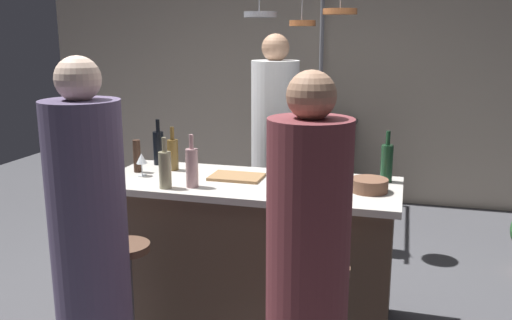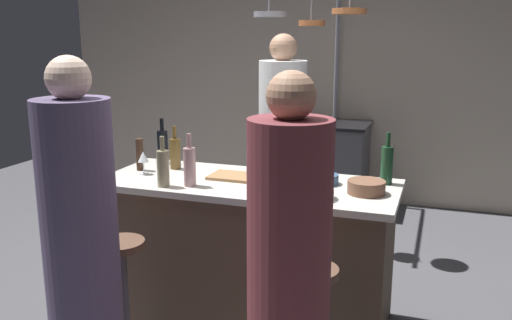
# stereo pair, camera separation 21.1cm
# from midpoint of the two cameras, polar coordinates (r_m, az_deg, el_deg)

# --- Properties ---
(ground_plane) EXTENTS (9.00, 9.00, 0.00)m
(ground_plane) POSITION_cam_midpoint_polar(r_m,az_deg,el_deg) (3.63, -2.40, -16.12)
(ground_plane) COLOR #4C4C51
(back_wall) EXTENTS (6.40, 0.16, 2.60)m
(back_wall) POSITION_cam_midpoint_polar(r_m,az_deg,el_deg) (5.96, 6.02, 8.46)
(back_wall) COLOR #BCAD99
(back_wall) RESTS_ON ground_plane
(kitchen_island) EXTENTS (1.80, 0.72, 0.90)m
(kitchen_island) POSITION_cam_midpoint_polar(r_m,az_deg,el_deg) (3.43, -2.47, -9.50)
(kitchen_island) COLOR brown
(kitchen_island) RESTS_ON ground_plane
(stove_range) EXTENTS (0.80, 0.64, 0.89)m
(stove_range) POSITION_cam_midpoint_polar(r_m,az_deg,el_deg) (5.71, 5.14, -0.41)
(stove_range) COLOR #47474C
(stove_range) RESTS_ON ground_plane
(chef) EXTENTS (0.38, 0.38, 1.78)m
(chef) POSITION_cam_midpoint_polar(r_m,az_deg,el_deg) (4.35, 0.58, 0.51)
(chef) COLOR white
(chef) RESTS_ON ground_plane
(bar_stool_left) EXTENTS (0.28, 0.28, 0.68)m
(bar_stool_left) POSITION_cam_midpoint_polar(r_m,az_deg,el_deg) (3.15, -15.20, -13.70)
(bar_stool_left) COLOR #4C4C51
(bar_stool_left) RESTS_ON ground_plane
(guest_left) EXTENTS (0.36, 0.36, 1.68)m
(guest_left) POSITION_cam_midpoint_polar(r_m,az_deg,el_deg) (2.71, -19.18, -9.09)
(guest_left) COLOR #594C6B
(guest_left) RESTS_ON ground_plane
(guest_right) EXTENTS (0.35, 0.35, 1.64)m
(guest_right) POSITION_cam_midpoint_polar(r_m,az_deg,el_deg) (2.32, 2.74, -12.73)
(guest_right) COLOR brown
(guest_right) RESTS_ON ground_plane
(overhead_pot_rack) EXTENTS (0.92, 1.55, 2.17)m
(overhead_pot_rack) POSITION_cam_midpoint_polar(r_m,az_deg,el_deg) (4.92, 4.20, 12.33)
(overhead_pot_rack) COLOR gray
(overhead_pot_rack) RESTS_ON ground_plane
(cutting_board) EXTENTS (0.32, 0.22, 0.02)m
(cutting_board) POSITION_cam_midpoint_polar(r_m,az_deg,el_deg) (3.36, -3.85, -1.79)
(cutting_board) COLOR #997047
(cutting_board) RESTS_ON kitchen_island
(pepper_mill) EXTENTS (0.05, 0.05, 0.21)m
(pepper_mill) POSITION_cam_midpoint_polar(r_m,az_deg,el_deg) (3.59, -14.04, 0.39)
(pepper_mill) COLOR #382319
(pepper_mill) RESTS_ON kitchen_island
(wine_bottle_amber) EXTENTS (0.07, 0.07, 0.29)m
(wine_bottle_amber) POSITION_cam_midpoint_polar(r_m,az_deg,el_deg) (3.60, -10.40, 0.63)
(wine_bottle_amber) COLOR brown
(wine_bottle_amber) RESTS_ON kitchen_island
(wine_bottle_green) EXTENTS (0.07, 0.07, 0.31)m
(wine_bottle_green) POSITION_cam_midpoint_polar(r_m,az_deg,el_deg) (3.32, 11.81, -0.25)
(wine_bottle_green) COLOR #193D23
(wine_bottle_green) RESTS_ON kitchen_island
(wine_bottle_rose) EXTENTS (0.07, 0.07, 0.31)m
(wine_bottle_rose) POSITION_cam_midpoint_polar(r_m,az_deg,el_deg) (3.17, -8.65, -0.73)
(wine_bottle_rose) COLOR #B78C8E
(wine_bottle_rose) RESTS_ON kitchen_island
(wine_bottle_white) EXTENTS (0.07, 0.07, 0.30)m
(wine_bottle_white) POSITION_cam_midpoint_polar(r_m,az_deg,el_deg) (3.18, -11.42, -0.93)
(wine_bottle_white) COLOR gray
(wine_bottle_white) RESTS_ON kitchen_island
(wine_bottle_dark) EXTENTS (0.07, 0.07, 0.31)m
(wine_bottle_dark) POSITION_cam_midpoint_polar(r_m,az_deg,el_deg) (3.77, -11.78, 1.33)
(wine_bottle_dark) COLOR black
(wine_bottle_dark) RESTS_ON kitchen_island
(wine_glass_by_chef) EXTENTS (0.07, 0.07, 0.15)m
(wine_glass_by_chef) POSITION_cam_midpoint_polar(r_m,az_deg,el_deg) (3.48, -13.63, 0.02)
(wine_glass_by_chef) COLOR silver
(wine_glass_by_chef) RESTS_ON kitchen_island
(wine_glass_near_left_guest) EXTENTS (0.07, 0.07, 0.15)m
(wine_glass_near_left_guest) POSITION_cam_midpoint_polar(r_m,az_deg,el_deg) (3.22, 0.45, -0.66)
(wine_glass_near_left_guest) COLOR silver
(wine_glass_near_left_guest) RESTS_ON kitchen_island
(mixing_bowl_blue) EXTENTS (0.16, 0.16, 0.06)m
(mixing_bowl_blue) POSITION_cam_midpoint_polar(r_m,az_deg,el_deg) (3.27, 5.55, -1.90)
(mixing_bowl_blue) COLOR #334C6B
(mixing_bowl_blue) RESTS_ON kitchen_island
(mixing_bowl_wooden) EXTENTS (0.21, 0.21, 0.07)m
(mixing_bowl_wooden) POSITION_cam_midpoint_polar(r_m,az_deg,el_deg) (3.11, 9.91, -2.64)
(mixing_bowl_wooden) COLOR brown
(mixing_bowl_wooden) RESTS_ON kitchen_island
(mixing_bowl_steel) EXTENTS (0.20, 0.20, 0.06)m
(mixing_bowl_steel) POSITION_cam_midpoint_polar(r_m,az_deg,el_deg) (2.97, 4.77, -3.39)
(mixing_bowl_steel) COLOR #B7B7BC
(mixing_bowl_steel) RESTS_ON kitchen_island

